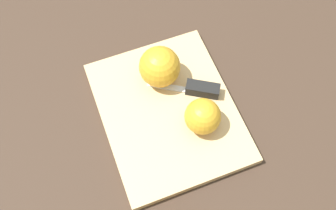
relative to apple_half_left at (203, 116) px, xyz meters
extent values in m
plane|color=#38281E|center=(0.06, 0.04, -0.05)|extent=(4.00, 4.00, 0.00)
cube|color=tan|center=(0.06, 0.04, -0.04)|extent=(0.33, 0.29, 0.02)
sphere|color=gold|center=(0.00, 0.00, 0.00)|extent=(0.07, 0.07, 0.07)
cylinder|color=#EFE5C6|center=(-0.01, 0.00, 0.00)|extent=(0.01, 0.06, 0.06)
sphere|color=gold|center=(0.12, 0.02, 0.01)|extent=(0.08, 0.08, 0.08)
cylinder|color=#EFE5C6|center=(0.12, 0.01, 0.01)|extent=(0.07, 0.02, 0.07)
cube|color=silver|center=(0.10, 0.02, -0.03)|extent=(0.06, 0.07, 0.00)
cube|color=black|center=(0.05, -0.04, -0.02)|extent=(0.06, 0.06, 0.02)
camera|label=1|loc=(-0.22, 0.20, 0.63)|focal=42.00mm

